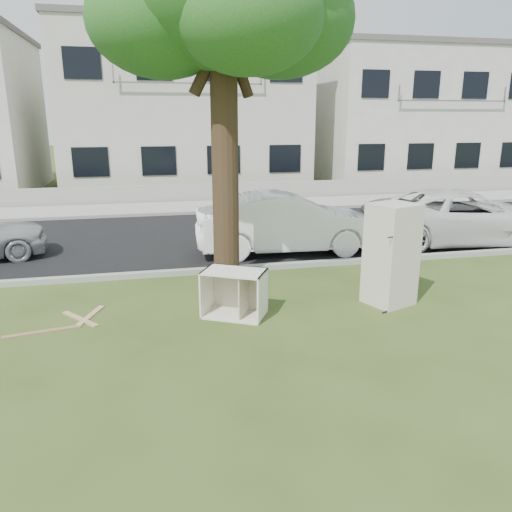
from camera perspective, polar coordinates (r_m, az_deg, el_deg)
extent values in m
plane|color=#324518|center=(9.04, 1.03, -6.23)|extent=(120.00, 120.00, 0.00)
cube|color=black|center=(14.69, -4.42, 2.31)|extent=(120.00, 7.00, 0.01)
cube|color=gray|center=(11.30, -1.86, -1.73)|extent=(120.00, 0.18, 0.12)
cube|color=gray|center=(18.13, -6.03, 4.80)|extent=(120.00, 0.18, 0.12)
cube|color=gray|center=(19.55, -6.52, 5.58)|extent=(120.00, 2.80, 0.01)
cube|color=gray|center=(21.07, -7.02, 7.23)|extent=(120.00, 0.15, 0.70)
cylinder|color=black|center=(10.11, -3.57, 11.24)|extent=(0.54, 0.54, 5.20)
cube|color=#B7B4A7|center=(25.74, -8.39, 15.93)|extent=(11.00, 8.00, 7.20)
cube|color=#595451|center=(26.04, -8.74, 24.13)|extent=(11.22, 8.16, 0.24)
cube|color=silver|center=(29.22, 16.68, 14.81)|extent=(10.00, 8.00, 6.60)
cube|color=#595451|center=(29.41, 17.23, 21.46)|extent=(10.20, 8.16, 0.24)
cube|color=#B2ABA1|center=(9.45, 15.19, 0.17)|extent=(0.98, 0.95, 1.87)
cube|color=white|center=(8.68, -2.49, -4.29)|extent=(1.24, 1.07, 0.82)
cube|color=olive|center=(8.86, -23.24, -7.96)|extent=(1.20, 0.32, 0.02)
cube|color=tan|center=(9.16, -19.46, -6.79)|extent=(0.69, 0.84, 0.02)
cube|color=tan|center=(9.25, -18.38, -6.47)|extent=(0.42, 0.88, 0.02)
imported|color=white|center=(12.73, 3.58, 3.76)|extent=(4.71, 1.90, 1.52)
imported|color=silver|center=(14.80, 22.57, 4.16)|extent=(5.53, 3.00, 1.47)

